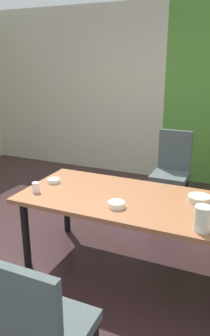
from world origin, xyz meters
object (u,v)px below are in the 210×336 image
Objects in this scene: serving_bowl_center at (116,205)px; cup_south at (36,187)px; chair_head_near at (39,328)px; serving_bowl_front at (54,181)px; pitcher_near_shelf at (203,219)px; dining_table at (136,206)px; serving_bowl_right at (199,199)px; chair_head_far at (172,167)px.

serving_bowl_center is 0.80m from cup_south.
chair_head_near is 1.72m from serving_bowl_front.
cup_south is at bearing 179.79° from serving_bowl_center.
chair_head_near is 7.03× the size of serving_bowl_center.
dining_table is at bearing 150.46° from pitcher_near_shelf.
serving_bowl_center is at bearing -146.87° from serving_bowl_right.
chair_head_near reaches higher than serving_bowl_center.
serving_bowl_center is at bearing 93.29° from chair_head_near.
cup_south reaches higher than serving_bowl_front.
dining_table is at bearing 14.34° from cup_south.
chair_head_far reaches higher than serving_bowl_right.
serving_bowl_right is at bearing 71.49° from chair_head_near.
chair_head_near is 10.66× the size of cup_south.
cup_south is at bearing 175.53° from pitcher_near_shelf.
serving_bowl_center is at bearing 87.15° from chair_head_far.
cup_south is (-0.87, 1.21, 0.20)m from chair_head_near.
dining_table is 0.72m from pitcher_near_shelf.
serving_bowl_right is at bearing 4.74° from serving_bowl_front.
pitcher_near_shelf is at bearing -29.54° from dining_table.
serving_bowl_center reaches higher than serving_bowl_front.
chair_head_far is 5.45× the size of pitcher_near_shelf.
serving_bowl_center is (-0.08, -1.67, 0.16)m from chair_head_far.
serving_bowl_front is (-0.79, 0.28, -0.00)m from serving_bowl_center.
chair_head_near reaches higher than serving_bowl_front.
cup_south reaches higher than serving_bowl_right.
serving_bowl_front is 0.65× the size of pitcher_near_shelf.
chair_head_near is at bearing 89.72° from chair_head_far.
serving_bowl_right reaches higher than dining_table.
chair_head_near is at bearing -108.51° from serving_bowl_right.
dining_table is 0.27m from serving_bowl_center.
cup_south is (-0.01, -0.28, 0.03)m from serving_bowl_front.
dining_table is at bearing -162.26° from serving_bowl_right.
serving_bowl_center is at bearing 170.73° from pitcher_near_shelf.
chair_head_near is 1.70m from serving_bowl_right.
cup_south is (-0.80, 0.00, 0.02)m from serving_bowl_center.
pitcher_near_shelf is at bearing -79.28° from serving_bowl_right.
chair_head_far is at bearing 87.15° from serving_bowl_center.
dining_table is at bearing -3.17° from serving_bowl_front.
serving_bowl_front is at bearing 160.43° from serving_bowl_center.
cup_south is 1.51m from pitcher_near_shelf.
chair_head_far is (-0.01, 1.44, -0.07)m from dining_table.
serving_bowl_front is 1.40m from serving_bowl_right.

